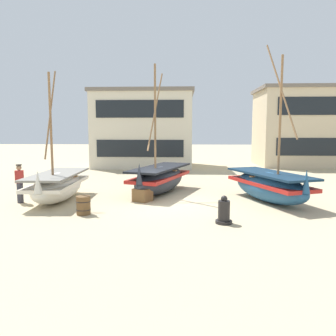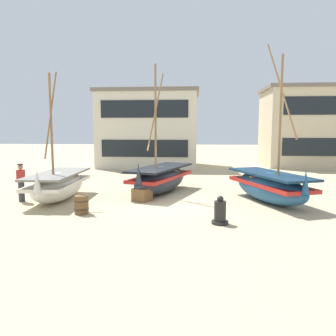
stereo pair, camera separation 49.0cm
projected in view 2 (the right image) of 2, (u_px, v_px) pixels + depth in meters
name	position (u px, v px, depth m)	size (l,w,h in m)	color
ground_plane	(166.00, 202.00, 14.31)	(120.00, 120.00, 0.00)	tan
fishing_boat_near_left	(161.00, 178.00, 16.36)	(3.08, 5.11, 6.24)	#2D333D
fishing_boat_centre_large	(270.00, 186.00, 14.23)	(3.15, 4.97, 6.84)	#23517A
fishing_boat_far_right	(58.00, 185.00, 14.70)	(1.88, 4.59, 5.72)	silver
fisherman_by_hull	(21.00, 183.00, 14.33)	(0.42, 0.36, 1.68)	#33333D
capstan_winch	(220.00, 213.00, 10.95)	(0.57, 0.57, 0.96)	black
wooden_barrel	(81.00, 205.00, 12.27)	(0.56, 0.56, 0.70)	brown
cargo_crate	(142.00, 195.00, 14.52)	(0.69, 0.69, 0.58)	brown
harbor_building_main	(149.00, 129.00, 28.61)	(8.63, 5.76, 6.54)	beige
harbor_building_annex	(327.00, 127.00, 28.63)	(11.26, 5.67, 6.91)	beige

